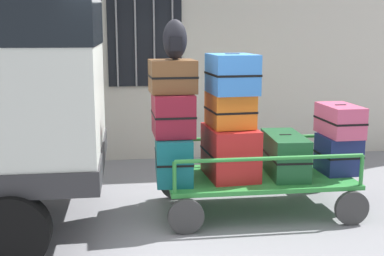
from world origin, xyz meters
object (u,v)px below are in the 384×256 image
Objects in this scene: suitcase_center_bottom at (285,154)px; backpack at (175,40)px; suitcase_midright_middle at (340,120)px; suitcase_left_top at (172,76)px; luggage_cart at (257,181)px; suitcase_midleft_bottom at (230,152)px; suitcase_left_middle at (173,114)px; suitcase_midleft_top at (232,74)px; suitcase_midleft_middle at (230,110)px; suitcase_left_bottom at (173,156)px; suitcase_midright_bottom at (338,154)px.

backpack is at bearing -178.28° from suitcase_center_bottom.
suitcase_left_top is at bearing 179.46° from suitcase_midright_middle.
luggage_cart is 0.50m from suitcase_midleft_bottom.
suitcase_left_top is (-0.00, 0.03, 0.43)m from suitcase_left_middle.
backpack is (-0.65, 0.02, 0.38)m from suitcase_midleft_top.
suitcase_center_bottom is 1.90m from backpack.
suitcase_midleft_middle reaches higher than luggage_cart.
suitcase_left_bottom is (-1.01, 0.03, 0.34)m from luggage_cart.
luggage_cart is at bearing -0.15° from suitcase_left_middle.
suitcase_left_top is at bearing 113.63° from backpack.
suitcase_left_bottom is 0.86m from suitcase_midleft_middle.
suitcase_left_bottom is 2.06× the size of backpack.
suitcase_midright_middle is at bearing 0.64° from suitcase_midleft_bottom.
suitcase_left_top is 0.86× the size of suitcase_midleft_middle.
suitcase_midright_middle is at bearing -0.83° from suitcase_midleft_middle.
suitcase_left_middle is 0.81m from suitcase_midleft_top.
suitcase_left_middle reaches higher than suitcase_midright_bottom.
suitcase_left_top is 1.07× the size of suitcase_midright_bottom.
suitcase_midleft_middle is at bearing 0.06° from suitcase_left_top.
suitcase_left_middle reaches higher than suitcase_center_bottom.
suitcase_midleft_middle reaches higher than suitcase_midleft_bottom.
suitcase_midleft_bottom reaches higher than luggage_cart.
suitcase_midleft_top is at bearing -90.00° from suitcase_midleft_middle.
suitcase_midright_middle is (-0.00, 0.02, 0.42)m from suitcase_midright_bottom.
luggage_cart is at bearing -179.82° from suitcase_midright_bottom.
suitcase_midright_bottom is at bearing -0.76° from suitcase_left_bottom.
suitcase_midright_bottom is at bearing -90.00° from suitcase_midright_middle.
suitcase_left_bottom is at bearing 174.14° from suitcase_midleft_top.
backpack is at bearing -174.58° from suitcase_midleft_middle.
suitcase_midleft_middle is at bearing 179.17° from suitcase_midright_middle.
suitcase_midleft_middle is 1.46m from suitcase_midright_bottom.
suitcase_midleft_top is 0.98× the size of suitcase_midright_middle.
suitcase_left_bottom is at bearing 179.42° from suitcase_center_bottom.
suitcase_left_top is at bearing -179.94° from suitcase_midleft_middle.
backpack is at bearing -66.37° from suitcase_left_top.
suitcase_left_top is (-0.00, 0.01, 0.94)m from suitcase_left_bottom.
suitcase_left_top is (-1.01, 0.04, 1.27)m from luggage_cart.
suitcase_center_bottom is (1.35, 0.01, -0.53)m from suitcase_left_middle.
suitcase_midleft_bottom is at bearing -90.00° from suitcase_midleft_middle.
suitcase_left_top reaches higher than suitcase_midleft_middle.
suitcase_midleft_bottom reaches higher than suitcase_midright_bottom.
backpack is (-0.65, -0.06, 0.81)m from suitcase_midleft_middle.
backpack reaches higher than suitcase_midleft_bottom.
suitcase_left_middle is 1.43× the size of backpack.
suitcase_midright_middle is (2.02, -0.02, -0.55)m from suitcase_left_top.
suitcase_midleft_top is (0.67, -0.08, 0.02)m from suitcase_left_top.
luggage_cart is 3.30× the size of suitcase_midright_middle.
suitcase_midleft_middle is (-0.34, 0.04, 0.87)m from luggage_cart.
suitcase_midright_middle is (2.02, -0.01, 0.38)m from suitcase_left_bottom.
suitcase_left_top reaches higher than luggage_cart.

